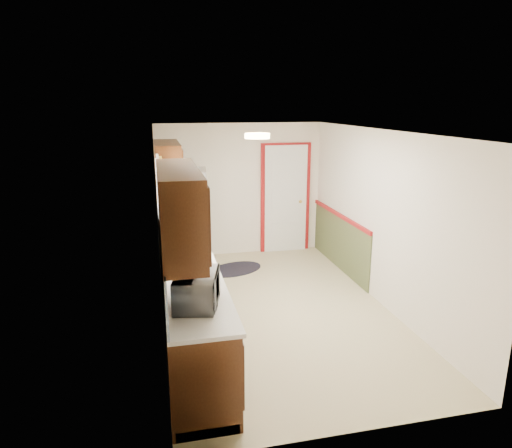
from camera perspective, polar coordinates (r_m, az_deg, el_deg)
name	(u,v)px	position (r m, az deg, el deg)	size (l,w,h in m)	color
room_shell	(276,225)	(5.96, 2.53, -0.07)	(3.20, 5.20, 2.52)	#C0B487
kitchen_run	(184,268)	(5.61, -9.03, -5.40)	(0.63, 4.00, 2.20)	#3A1C0D
back_wall_trim	(297,207)	(8.37, 5.10, 2.08)	(1.12, 2.30, 2.08)	maroon
ceiling_fixture	(257,136)	(5.50, 0.16, 10.96)	(0.30, 0.30, 0.06)	#FFD88C
microwave	(197,286)	(4.21, -7.40, -7.71)	(0.56, 0.31, 0.38)	white
refrigerator	(187,218)	(7.85, -8.68, 0.72)	(0.76, 0.73, 1.67)	#B7B7BC
rug	(235,269)	(7.79, -2.65, -5.65)	(0.98, 0.63, 0.01)	black
cooktop	(178,222)	(7.19, -9.66, 0.28)	(0.49, 0.59, 0.02)	black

